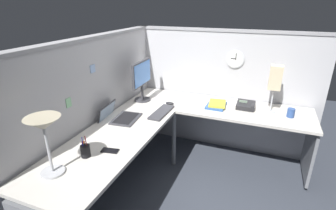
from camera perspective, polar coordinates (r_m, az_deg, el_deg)
The scene contains 18 objects.
ground_plane at distance 3.14m, azimuth 3.03°, elevation -15.01°, with size 6.80×6.80×0.00m, color #383D47.
cubicle_wall_back at distance 2.82m, azimuth -16.11°, elevation -1.77°, with size 2.57×0.12×1.58m.
cubicle_wall_right at distance 3.48m, azimuth 12.03°, elevation 3.12°, with size 0.12×2.37×1.58m.
desk at distance 2.67m, azimuth 3.27°, elevation -6.13°, with size 2.35×2.15×0.73m.
monitor at distance 3.17m, azimuth -5.84°, elevation 6.00°, with size 0.46×0.20×0.50m.
laptop at distance 2.79m, azimuth -11.10°, elevation -2.45°, with size 0.37×0.41×0.22m.
keyboard at distance 2.87m, azimuth -1.42°, elevation -1.61°, with size 0.43×0.14×0.02m, color #38383D.
computer_mouse at distance 3.10m, azimuth 0.38°, elevation 0.39°, with size 0.06×0.10×0.03m, color #232326.
desk_lamp_dome at distance 1.93m, azimuth -25.80°, elevation -4.69°, with size 0.24×0.24×0.44m.
pen_cup at distance 2.18m, azimuth -17.85°, elevation -9.64°, with size 0.08×0.08×0.18m.
cell_phone at distance 2.23m, azimuth -12.74°, elevation -9.84°, with size 0.07×0.14×0.01m, color black.
office_phone at distance 3.11m, azimuth 16.96°, elevation -0.14°, with size 0.19×0.21×0.11m.
book_stack at distance 3.11m, azimuth 10.73°, elevation 0.09°, with size 0.30×0.23×0.04m.
desk_lamp_paper at distance 3.01m, azimuth 22.71°, elevation 5.35°, with size 0.13×0.13×0.53m.
coffee_mug at distance 3.06m, azimuth 25.60°, elevation -1.57°, with size 0.08×0.08×0.10m, color #2D4C8C.
wall_clock at distance 3.30m, azimuth 14.67°, elevation 9.79°, with size 0.04×0.22×0.22m.
pinned_note_leftmost at distance 2.63m, azimuth -16.38°, elevation 7.73°, with size 0.07×0.00×0.08m, color #99B7E5.
pinned_note_middle at distance 2.42m, azimuth -21.20°, elevation 0.48°, with size 0.06×0.00×0.09m, color #8CCC99.
Camera 1 is at (-2.39, -0.76, 1.89)m, focal length 27.47 mm.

